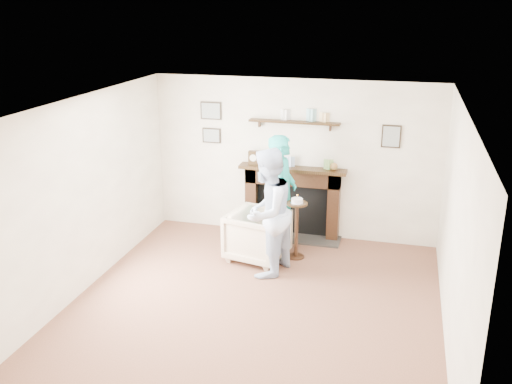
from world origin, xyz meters
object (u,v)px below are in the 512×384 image
(armchair, at_px, (258,259))
(man, at_px, (267,272))
(pedestal_table, at_px, (297,219))
(woman, at_px, (281,248))

(armchair, distance_m, man, 0.47)
(man, bearing_deg, pedestal_table, 168.23)
(woman, height_order, pedestal_table, pedestal_table)
(pedestal_table, bearing_deg, woman, 138.24)
(man, relative_size, woman, 1.00)
(armchair, height_order, pedestal_table, pedestal_table)
(armchair, relative_size, pedestal_table, 0.82)
(pedestal_table, bearing_deg, man, -116.36)
(armchair, height_order, man, man)
(armchair, relative_size, woman, 0.45)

